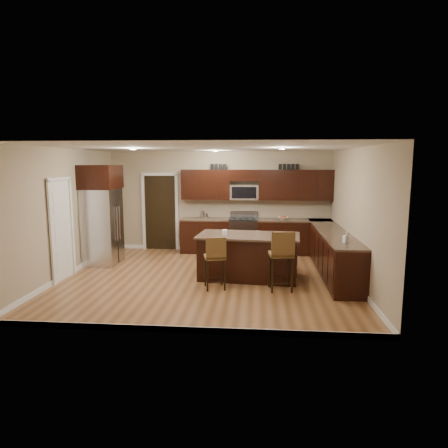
# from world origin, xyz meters

# --- Properties ---
(floor) EXTENTS (6.00, 6.00, 0.00)m
(floor) POSITION_xyz_m (0.00, 0.00, 0.00)
(floor) COLOR #93623A
(floor) RESTS_ON ground
(ceiling) EXTENTS (6.00, 6.00, 0.00)m
(ceiling) POSITION_xyz_m (0.00, 0.00, 2.70)
(ceiling) COLOR silver
(ceiling) RESTS_ON wall_back
(wall_back) EXTENTS (6.00, 0.00, 6.00)m
(wall_back) POSITION_xyz_m (0.00, 2.75, 1.35)
(wall_back) COLOR tan
(wall_back) RESTS_ON floor
(wall_left) EXTENTS (0.00, 5.50, 5.50)m
(wall_left) POSITION_xyz_m (-3.00, 0.00, 1.35)
(wall_left) COLOR tan
(wall_left) RESTS_ON floor
(wall_right) EXTENTS (0.00, 5.50, 5.50)m
(wall_right) POSITION_xyz_m (3.00, 0.00, 1.35)
(wall_right) COLOR tan
(wall_right) RESTS_ON floor
(base_cabinets) EXTENTS (4.02, 3.96, 0.92)m
(base_cabinets) POSITION_xyz_m (1.90, 1.45, 0.46)
(base_cabinets) COLOR black
(base_cabinets) RESTS_ON floor
(upper_cabinets) EXTENTS (4.00, 0.33, 0.80)m
(upper_cabinets) POSITION_xyz_m (1.04, 2.58, 1.84)
(upper_cabinets) COLOR black
(upper_cabinets) RESTS_ON wall_back
(range) EXTENTS (0.76, 0.64, 1.11)m
(range) POSITION_xyz_m (0.68, 2.45, 0.47)
(range) COLOR silver
(range) RESTS_ON floor
(microwave) EXTENTS (0.76, 0.31, 0.40)m
(microwave) POSITION_xyz_m (0.68, 2.60, 1.62)
(microwave) COLOR silver
(microwave) RESTS_ON upper_cabinets
(doorway) EXTENTS (0.85, 0.03, 2.06)m
(doorway) POSITION_xyz_m (-1.65, 2.73, 1.03)
(doorway) COLOR black
(doorway) RESTS_ON floor
(pantry_door) EXTENTS (0.03, 0.80, 2.04)m
(pantry_door) POSITION_xyz_m (-2.98, -0.30, 1.02)
(pantry_door) COLOR white
(pantry_door) RESTS_ON floor
(letter_decor) EXTENTS (2.20, 0.03, 0.15)m
(letter_decor) POSITION_xyz_m (0.90, 2.58, 2.29)
(letter_decor) COLOR black
(letter_decor) RESTS_ON upper_cabinets
(island) EXTENTS (2.18, 1.28, 0.92)m
(island) POSITION_xyz_m (0.86, 0.11, 0.43)
(island) COLOR black
(island) RESTS_ON floor
(stool_left) EXTENTS (0.47, 0.47, 1.03)m
(stool_left) POSITION_xyz_m (0.25, -0.73, 0.64)
(stool_left) COLOR brown
(stool_left) RESTS_ON floor
(stool_right) EXTENTS (0.48, 0.48, 1.16)m
(stool_right) POSITION_xyz_m (1.50, -0.73, 0.72)
(stool_right) COLOR brown
(stool_right) RESTS_ON floor
(refrigerator) EXTENTS (0.79, 0.96, 2.35)m
(refrigerator) POSITION_xyz_m (-2.62, 1.00, 1.21)
(refrigerator) COLOR silver
(refrigerator) RESTS_ON floor
(floor_mat) EXTENTS (0.87, 0.61, 0.01)m
(floor_mat) POSITION_xyz_m (0.69, 1.23, 0.01)
(floor_mat) COLOR brown
(floor_mat) RESTS_ON floor
(fruit_bowl) EXTENTS (0.35, 0.35, 0.07)m
(fruit_bowl) POSITION_xyz_m (1.71, 2.45, 0.95)
(fruit_bowl) COLOR silver
(fruit_bowl) RESTS_ON base_cabinets
(soap_bottle) EXTENTS (0.12, 0.12, 0.21)m
(soap_bottle) POSITION_xyz_m (2.70, -0.57, 1.02)
(soap_bottle) COLOR #B2B2B2
(soap_bottle) RESTS_ON base_cabinets
(canister_tall) EXTENTS (0.12, 0.12, 0.20)m
(canister_tall) POSITION_xyz_m (-0.43, 2.45, 1.02)
(canister_tall) COLOR silver
(canister_tall) RESTS_ON base_cabinets
(canister_short) EXTENTS (0.11, 0.11, 0.14)m
(canister_short) POSITION_xyz_m (-0.33, 2.45, 0.99)
(canister_short) COLOR silver
(canister_short) RESTS_ON base_cabinets
(island_jar) EXTENTS (0.10, 0.10, 0.10)m
(island_jar) POSITION_xyz_m (0.36, 0.11, 0.97)
(island_jar) COLOR white
(island_jar) RESTS_ON island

